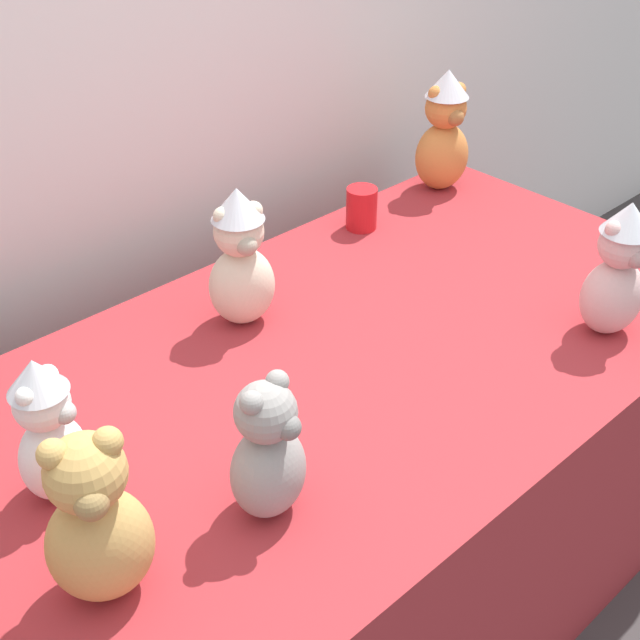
{
  "coord_description": "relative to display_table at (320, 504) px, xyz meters",
  "views": [
    {
      "loc": [
        -0.93,
        -0.75,
        1.81
      ],
      "look_at": [
        0.0,
        0.25,
        0.89
      ],
      "focal_mm": 47.82,
      "sensor_mm": 36.0,
      "label": 1
    }
  ],
  "objects": [
    {
      "name": "teddy_bear_ginger",
      "position": [
        0.83,
        0.39,
        0.55
      ],
      "size": [
        0.19,
        0.17,
        0.34
      ],
      "rotation": [
        0.0,
        0.0,
        -0.31
      ],
      "color": "#D17F3D",
      "rests_on": "display_table"
    },
    {
      "name": "party_cup_red",
      "position": [
        0.49,
        0.37,
        0.44
      ],
      "size": [
        0.08,
        0.08,
        0.11
      ],
      "primitive_type": "cylinder",
      "color": "red",
      "rests_on": "display_table"
    },
    {
      "name": "teddy_bear_honey",
      "position": [
        -0.6,
        -0.18,
        0.52
      ],
      "size": [
        0.19,
        0.18,
        0.3
      ],
      "rotation": [
        0.0,
        0.0,
        -0.41
      ],
      "color": "tan",
      "rests_on": "display_table"
    },
    {
      "name": "teddy_bear_ash",
      "position": [
        -0.32,
        -0.22,
        0.51
      ],
      "size": [
        0.16,
        0.14,
        0.26
      ],
      "rotation": [
        0.0,
        0.0,
        0.21
      ],
      "color": "gray",
      "rests_on": "display_table"
    },
    {
      "name": "teddy_bear_cream",
      "position": [
        0.0,
        0.24,
        0.54
      ],
      "size": [
        0.18,
        0.16,
        0.32
      ],
      "rotation": [
        0.0,
        0.0,
        -0.34
      ],
      "color": "beige",
      "rests_on": "display_table"
    },
    {
      "name": "display_table",
      "position": [
        0.0,
        0.0,
        0.0
      ],
      "size": [
        2.0,
        0.97,
        0.77
      ],
      "primitive_type": "cube",
      "color": "maroon",
      "rests_on": "ground_plane"
    },
    {
      "name": "teddy_bear_snow",
      "position": [
        -0.55,
        0.05,
        0.52
      ],
      "size": [
        0.16,
        0.15,
        0.27
      ],
      "rotation": [
        0.0,
        0.0,
        0.5
      ],
      "color": "white",
      "rests_on": "display_table"
    },
    {
      "name": "wall_back",
      "position": [
        0.0,
        0.74,
        0.92
      ],
      "size": [
        7.0,
        0.08,
        2.6
      ],
      "primitive_type": "cube",
      "color": "white",
      "rests_on": "ground_plane"
    },
    {
      "name": "teddy_bear_blush",
      "position": [
        0.54,
        -0.32,
        0.53
      ],
      "size": [
        0.17,
        0.16,
        0.3
      ],
      "rotation": [
        0.0,
        0.0,
        -0.35
      ],
      "color": "beige",
      "rests_on": "display_table"
    }
  ]
}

